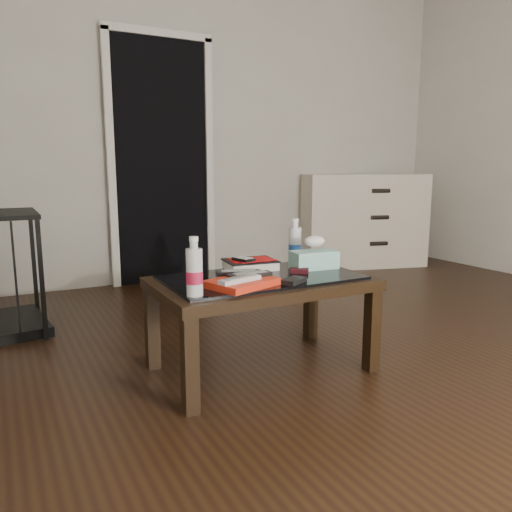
{
  "coord_description": "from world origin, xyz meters",
  "views": [
    {
      "loc": [
        -1.68,
        -1.64,
        0.97
      ],
      "look_at": [
        -0.58,
        0.43,
        0.55
      ],
      "focal_mm": 35.0,
      "sensor_mm": 36.0,
      "label": 1
    }
  ],
  "objects_px": {
    "coffee_table": "(261,289)",
    "water_bottle_right": "(295,241)",
    "dresser": "(361,220)",
    "water_bottle_left": "(194,266)",
    "textbook": "(250,264)",
    "tissue_box": "(314,260)"
  },
  "relations": [
    {
      "from": "textbook",
      "to": "water_bottle_right",
      "type": "xyz_separation_m",
      "value": [
        0.29,
        0.04,
        0.1
      ]
    },
    {
      "from": "dresser",
      "to": "water_bottle_right",
      "type": "bearing_deg",
      "value": -122.3
    },
    {
      "from": "dresser",
      "to": "textbook",
      "type": "xyz_separation_m",
      "value": [
        -2.1,
        -1.67,
        0.03
      ]
    },
    {
      "from": "dresser",
      "to": "tissue_box",
      "type": "xyz_separation_m",
      "value": [
        -1.81,
        -1.81,
        0.06
      ]
    },
    {
      "from": "textbook",
      "to": "water_bottle_left",
      "type": "distance_m",
      "value": 0.58
    },
    {
      "from": "water_bottle_right",
      "to": "tissue_box",
      "type": "relative_size",
      "value": 1.03
    },
    {
      "from": "water_bottle_right",
      "to": "textbook",
      "type": "bearing_deg",
      "value": -171.77
    },
    {
      "from": "dresser",
      "to": "water_bottle_right",
      "type": "distance_m",
      "value": 2.44
    },
    {
      "from": "water_bottle_left",
      "to": "textbook",
      "type": "bearing_deg",
      "value": 40.07
    },
    {
      "from": "coffee_table",
      "to": "dresser",
      "type": "relative_size",
      "value": 0.77
    },
    {
      "from": "tissue_box",
      "to": "textbook",
      "type": "bearing_deg",
      "value": 160.04
    },
    {
      "from": "coffee_table",
      "to": "textbook",
      "type": "relative_size",
      "value": 4.0
    },
    {
      "from": "coffee_table",
      "to": "water_bottle_right",
      "type": "distance_m",
      "value": 0.43
    },
    {
      "from": "coffee_table",
      "to": "water_bottle_right",
      "type": "bearing_deg",
      "value": 34.12
    },
    {
      "from": "dresser",
      "to": "coffee_table",
      "type": "bearing_deg",
      "value": -123.39
    },
    {
      "from": "coffee_table",
      "to": "tissue_box",
      "type": "xyz_separation_m",
      "value": [
        0.32,
        0.04,
        0.11
      ]
    },
    {
      "from": "coffee_table",
      "to": "tissue_box",
      "type": "bearing_deg",
      "value": 6.39
    },
    {
      "from": "water_bottle_left",
      "to": "water_bottle_right",
      "type": "height_order",
      "value": "same"
    },
    {
      "from": "textbook",
      "to": "water_bottle_right",
      "type": "height_order",
      "value": "water_bottle_right"
    },
    {
      "from": "water_bottle_right",
      "to": "dresser",
      "type": "bearing_deg",
      "value": 42.03
    },
    {
      "from": "water_bottle_left",
      "to": "coffee_table",
      "type": "bearing_deg",
      "value": 25.33
    },
    {
      "from": "water_bottle_right",
      "to": "coffee_table",
      "type": "bearing_deg",
      "value": -145.88
    }
  ]
}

